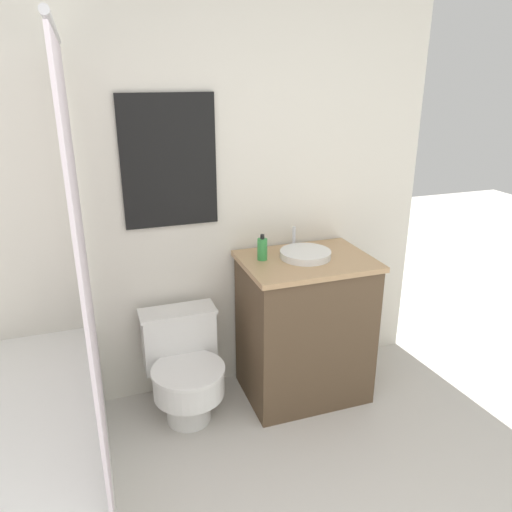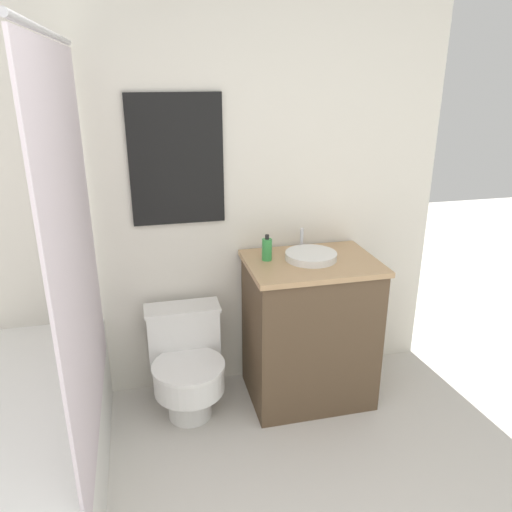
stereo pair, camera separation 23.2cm
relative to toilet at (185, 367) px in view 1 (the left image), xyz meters
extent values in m
cube|color=silver|center=(0.01, 0.29, 0.95)|extent=(3.15, 0.05, 2.50)
cube|color=black|center=(0.03, 0.26, 1.10)|extent=(0.50, 0.02, 0.70)
cube|color=beige|center=(0.03, 0.25, 1.10)|extent=(0.47, 0.01, 0.67)
cube|color=white|center=(-0.75, -0.45, -0.05)|extent=(0.62, 1.44, 0.50)
cube|color=silver|center=(-0.45, -0.45, 0.85)|extent=(0.01, 1.33, 1.60)
cylinder|color=#B7B7BC|center=(-0.45, -0.45, 1.67)|extent=(0.02, 1.33, 0.02)
cylinder|color=white|center=(0.00, -0.06, -0.20)|extent=(0.24, 0.24, 0.20)
cylinder|color=white|center=(0.00, -0.11, -0.03)|extent=(0.38, 0.38, 0.14)
cylinder|color=white|center=(0.00, -0.11, 0.05)|extent=(0.40, 0.40, 0.02)
cube|color=white|center=(0.00, 0.13, 0.11)|extent=(0.41, 0.17, 0.33)
cube|color=white|center=(0.00, 0.13, 0.28)|extent=(0.43, 0.18, 0.02)
cube|color=brown|center=(0.71, -0.02, 0.12)|extent=(0.69, 0.51, 0.84)
cube|color=tan|center=(0.71, -0.02, 0.55)|extent=(0.72, 0.54, 0.03)
cylinder|color=white|center=(0.71, 0.00, 0.58)|extent=(0.29, 0.29, 0.04)
cylinder|color=silver|center=(0.71, 0.17, 0.63)|extent=(0.02, 0.02, 0.13)
cylinder|color=green|center=(0.48, 0.05, 0.62)|extent=(0.06, 0.06, 0.12)
cylinder|color=black|center=(0.48, 0.05, 0.70)|extent=(0.02, 0.02, 0.03)
camera|label=1|loc=(-0.41, -2.38, 1.54)|focal=35.00mm
camera|label=2|loc=(-0.18, -2.44, 1.54)|focal=35.00mm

